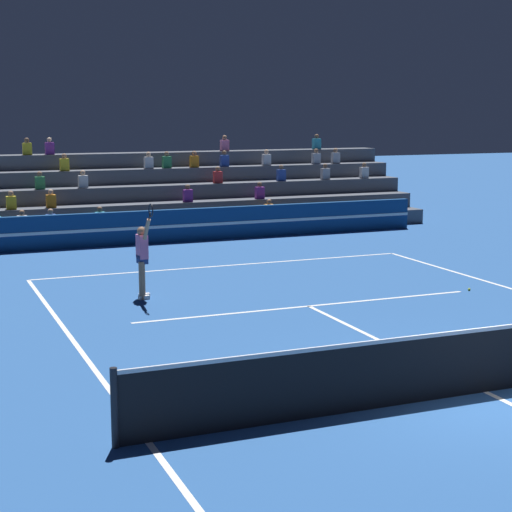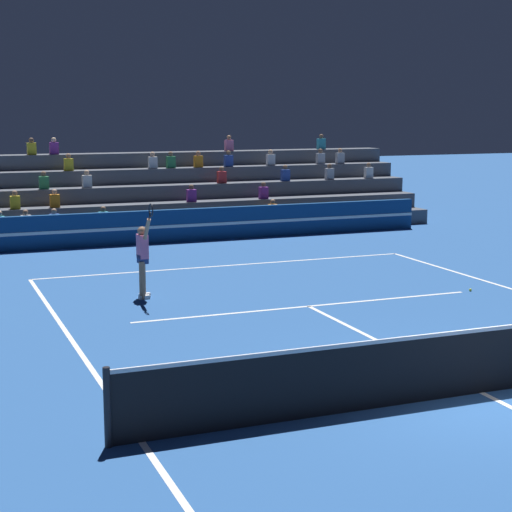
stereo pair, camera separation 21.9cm
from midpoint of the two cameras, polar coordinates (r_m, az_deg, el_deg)
ground_plane at (r=14.17m, az=14.60°, el=-8.76°), size 120.00×120.00×0.00m
court_lines at (r=14.17m, az=14.60°, el=-8.74°), size 11.10×23.90×0.01m
tennis_net at (r=14.01m, az=14.70°, el=-6.64°), size 12.00×0.10×1.10m
sponsor_banner_wall at (r=28.85m, az=-5.60°, el=2.03°), size 18.00×0.26×1.10m
bleacher_stand at (r=32.43m, az=-7.57°, el=3.68°), size 20.59×4.75×3.38m
tennis_player at (r=20.23m, az=-7.89°, el=-0.10°), size 0.34×1.23×2.39m
tennis_ball at (r=21.69m, az=13.74°, el=-2.18°), size 0.07×0.07×0.07m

